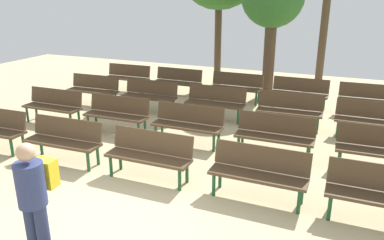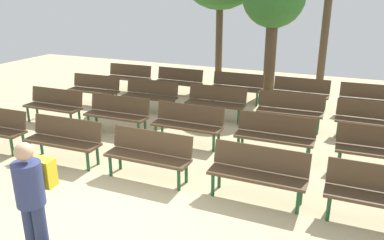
{
  "view_description": "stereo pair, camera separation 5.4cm",
  "coord_description": "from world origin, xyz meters",
  "px_view_note": "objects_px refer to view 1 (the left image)",
  "views": [
    {
      "loc": [
        3.11,
        -4.01,
        3.3
      ],
      "look_at": [
        0.0,
        3.44,
        0.55
      ],
      "focal_mm": 35.75,
      "sensor_mm": 36.0,
      "label": 1
    },
    {
      "loc": [
        3.16,
        -3.99,
        3.3
      ],
      "look_at": [
        0.0,
        3.44,
        0.55
      ],
      "focal_mm": 35.75,
      "sensor_mm": 36.0,
      "label": 2
    }
  ],
  "objects_px": {
    "bench_r0_c3": "(259,170)",
    "tree_2": "(322,42)",
    "bench_r0_c2": "(150,152)",
    "bench_r2_c4": "(372,118)",
    "bench_r1_c4": "(381,147)",
    "bench_r3_c0": "(128,76)",
    "bench_r0_c4": "(383,192)",
    "bench_r3_c1": "(178,80)",
    "bench_r1_c3": "(275,133)",
    "bench_r1_c0": "(54,104)",
    "bench_r2_c2": "(216,101)",
    "bench_r3_c2": "(236,86)",
    "bench_r3_c3": "(300,91)",
    "bench_r3_c4": "(369,98)",
    "visitor_with_backpack": "(35,197)",
    "bench_r0_c1": "(64,138)",
    "bench_r2_c3": "(290,108)",
    "bench_r1_c1": "(117,112)",
    "bench_r2_c0": "(94,88)",
    "bench_r1_c2": "(188,122)",
    "bench_r2_c1": "(150,94)"
  },
  "relations": [
    {
      "from": "bench_r0_c3",
      "to": "tree_2",
      "type": "height_order",
      "value": "tree_2"
    },
    {
      "from": "bench_r0_c2",
      "to": "bench_r2_c4",
      "type": "xyz_separation_m",
      "value": [
        3.78,
        3.72,
        0.0
      ]
    },
    {
      "from": "bench_r1_c4",
      "to": "bench_r3_c0",
      "type": "distance_m",
      "value": 8.55
    },
    {
      "from": "bench_r0_c4",
      "to": "bench_r3_c1",
      "type": "xyz_separation_m",
      "value": [
        -5.84,
        5.5,
        0.0
      ]
    },
    {
      "from": "bench_r0_c4",
      "to": "bench_r1_c3",
      "type": "distance_m",
      "value": 2.65
    },
    {
      "from": "bench_r0_c3",
      "to": "bench_r1_c0",
      "type": "relative_size",
      "value": 1.0
    },
    {
      "from": "bench_r0_c3",
      "to": "bench_r2_c2",
      "type": "distance_m",
      "value": 4.18
    },
    {
      "from": "bench_r1_c3",
      "to": "bench_r1_c4",
      "type": "xyz_separation_m",
      "value": [
        1.98,
        0.02,
        0.0
      ]
    },
    {
      "from": "bench_r2_c4",
      "to": "tree_2",
      "type": "relative_size",
      "value": 0.52
    },
    {
      "from": "bench_r2_c4",
      "to": "bench_r3_c2",
      "type": "height_order",
      "value": "same"
    },
    {
      "from": "bench_r0_c2",
      "to": "bench_r3_c2",
      "type": "relative_size",
      "value": 1.0
    },
    {
      "from": "bench_r0_c2",
      "to": "bench_r3_c1",
      "type": "relative_size",
      "value": 1.0
    },
    {
      "from": "bench_r1_c3",
      "to": "bench_r3_c3",
      "type": "xyz_separation_m",
      "value": [
        -0.01,
        3.74,
        0.0
      ]
    },
    {
      "from": "bench_r2_c2",
      "to": "bench_r3_c1",
      "type": "xyz_separation_m",
      "value": [
        -1.95,
        1.84,
        0.0
      ]
    },
    {
      "from": "bench_r0_c2",
      "to": "bench_r1_c0",
      "type": "relative_size",
      "value": 1.0
    },
    {
      "from": "bench_r1_c0",
      "to": "tree_2",
      "type": "distance_m",
      "value": 9.35
    },
    {
      "from": "bench_r3_c4",
      "to": "bench_r1_c0",
      "type": "bearing_deg",
      "value": -155.04
    },
    {
      "from": "bench_r0_c2",
      "to": "bench_r3_c4",
      "type": "xyz_separation_m",
      "value": [
        3.77,
        5.57,
        0.0
      ]
    },
    {
      "from": "bench_r3_c0",
      "to": "bench_r3_c2",
      "type": "bearing_deg",
      "value": 0.15
    },
    {
      "from": "bench_r3_c4",
      "to": "visitor_with_backpack",
      "type": "xyz_separation_m",
      "value": [
        -3.92,
        -8.15,
        0.43
      ]
    },
    {
      "from": "bench_r0_c1",
      "to": "bench_r2_c3",
      "type": "relative_size",
      "value": 1.0
    },
    {
      "from": "bench_r1_c0",
      "to": "bench_r3_c4",
      "type": "distance_m",
      "value": 8.46
    },
    {
      "from": "bench_r1_c1",
      "to": "tree_2",
      "type": "bearing_deg",
      "value": 59.14
    },
    {
      "from": "bench_r1_c0",
      "to": "bench_r2_c0",
      "type": "relative_size",
      "value": 1.0
    },
    {
      "from": "bench_r1_c4",
      "to": "bench_r2_c4",
      "type": "height_order",
      "value": "same"
    },
    {
      "from": "bench_r0_c2",
      "to": "bench_r0_c1",
      "type": "bearing_deg",
      "value": -179.45
    },
    {
      "from": "bench_r1_c0",
      "to": "bench_r3_c2",
      "type": "xyz_separation_m",
      "value": [
        3.8,
        3.78,
        0.0
      ]
    },
    {
      "from": "bench_r3_c0",
      "to": "bench_r1_c1",
      "type": "bearing_deg",
      "value": -62.71
    },
    {
      "from": "bench_r0_c1",
      "to": "bench_r1_c2",
      "type": "relative_size",
      "value": 1.01
    },
    {
      "from": "bench_r2_c2",
      "to": "bench_r3_c3",
      "type": "xyz_separation_m",
      "value": [
        1.94,
        1.89,
        0.0
      ]
    },
    {
      "from": "bench_r0_c4",
      "to": "bench_r2_c3",
      "type": "relative_size",
      "value": 0.99
    },
    {
      "from": "bench_r1_c0",
      "to": "bench_r3_c4",
      "type": "height_order",
      "value": "same"
    },
    {
      "from": "bench_r2_c1",
      "to": "bench_r0_c2",
      "type": "bearing_deg",
      "value": -62.22
    },
    {
      "from": "bench_r1_c4",
      "to": "bench_r3_c4",
      "type": "bearing_deg",
      "value": 90.23
    },
    {
      "from": "bench_r2_c0",
      "to": "tree_2",
      "type": "xyz_separation_m",
      "value": [
        6.05,
        5.31,
        1.05
      ]
    },
    {
      "from": "bench_r2_c0",
      "to": "visitor_with_backpack",
      "type": "bearing_deg",
      "value": -60.38
    },
    {
      "from": "bench_r2_c1",
      "to": "bench_r2_c3",
      "type": "distance_m",
      "value": 3.9
    },
    {
      "from": "tree_2",
      "to": "bench_r0_c1",
      "type": "bearing_deg",
      "value": -114.51
    },
    {
      "from": "bench_r1_c0",
      "to": "bench_r1_c3",
      "type": "distance_m",
      "value": 5.72
    },
    {
      "from": "bench_r0_c3",
      "to": "bench_r0_c4",
      "type": "bearing_deg",
      "value": 0.18
    },
    {
      "from": "bench_r0_c1",
      "to": "bench_r0_c3",
      "type": "bearing_deg",
      "value": -0.68
    },
    {
      "from": "bench_r2_c0",
      "to": "tree_2",
      "type": "bearing_deg",
      "value": 39.67
    },
    {
      "from": "bench_r3_c0",
      "to": "bench_r3_c4",
      "type": "distance_m",
      "value": 7.63
    },
    {
      "from": "visitor_with_backpack",
      "to": "bench_r0_c3",
      "type": "bearing_deg",
      "value": -132.09
    },
    {
      "from": "bench_r0_c2",
      "to": "bench_r2_c2",
      "type": "distance_m",
      "value": 3.71
    },
    {
      "from": "bench_r1_c3",
      "to": "tree_2",
      "type": "bearing_deg",
      "value": 87.32
    },
    {
      "from": "visitor_with_backpack",
      "to": "bench_r0_c1",
      "type": "bearing_deg",
      "value": -58.08
    },
    {
      "from": "bench_r3_c4",
      "to": "bench_r2_c3",
      "type": "bearing_deg",
      "value": -137.18
    },
    {
      "from": "bench_r3_c4",
      "to": "bench_r3_c2",
      "type": "bearing_deg",
      "value": 178.44
    },
    {
      "from": "bench_r0_c4",
      "to": "bench_r1_c2",
      "type": "relative_size",
      "value": 1.0
    }
  ]
}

